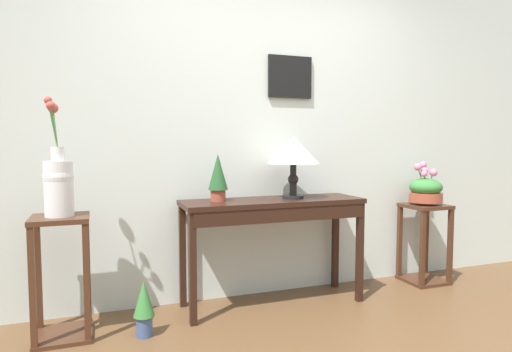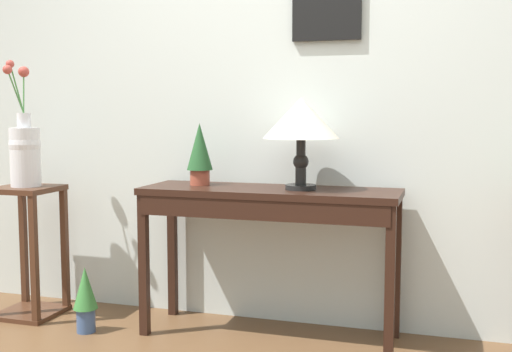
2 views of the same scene
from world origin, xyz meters
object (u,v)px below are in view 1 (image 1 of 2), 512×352
Objects in this scene: flower_vase_tall_left at (58,181)px; potted_plant_floor at (144,305)px; pedestal_stand_left at (62,277)px; pedestal_stand_right at (424,243)px; table_lamp at (293,152)px; planter_bowl_wide_right at (426,190)px; console_table at (274,214)px; potted_plant_on_console at (218,176)px.

flower_vase_tall_left is 1.98× the size of potted_plant_floor.
flower_vase_tall_left is (-0.00, -0.00, 0.59)m from pedestal_stand_left.
pedestal_stand_left is at bearing -177.78° from pedestal_stand_right.
table_lamp is 1.29× the size of potted_plant_floor.
table_lamp reaches higher than planter_bowl_wide_right.
pedestal_stand_right is (1.26, 0.03, -0.79)m from table_lamp.
table_lamp reaches higher than potted_plant_floor.
console_table is 1.45m from flower_vase_tall_left.
pedestal_stand_left is 2.88m from planter_bowl_wide_right.
pedestal_stand_left reaches higher than pedestal_stand_right.
console_table reaches higher than potted_plant_floor.
table_lamp is 0.59m from potted_plant_on_console.
flower_vase_tall_left reaches higher than pedestal_stand_right.
pedestal_stand_left is 2.84m from pedestal_stand_right.
pedestal_stand_right reaches higher than potted_plant_floor.
pedestal_stand_left is 2.07× the size of planter_bowl_wide_right.
pedestal_stand_right is 1.86× the size of planter_bowl_wide_right.
table_lamp is 1.27× the size of planter_bowl_wide_right.
pedestal_stand_left is at bearing 37.38° from flower_vase_tall_left.
table_lamp reaches higher than pedestal_stand_right.
table_lamp is at bearing 2.82° from flower_vase_tall_left.
potted_plant_floor is at bearing -153.35° from potted_plant_on_console.
potted_plant_on_console is 0.49× the size of pedestal_stand_right.
pedestal_stand_left is (-1.02, -0.12, -0.59)m from potted_plant_on_console.
table_lamp is 1.60m from flower_vase_tall_left.
planter_bowl_wide_right is at bearing 2.32° from console_table.
potted_plant_floor is at bearing -18.80° from flower_vase_tall_left.
console_table is at bearing 2.13° from pedestal_stand_left.
table_lamp is at bearing 2.80° from pedestal_stand_left.
planter_bowl_wide_right reaches higher than pedestal_stand_right.
planter_bowl_wide_right is (2.84, 0.11, -0.17)m from flower_vase_tall_left.
pedestal_stand_right is at bearing 6.50° from potted_plant_floor.
pedestal_stand_left is 0.53m from potted_plant_floor.
pedestal_stand_right is (1.42, 0.06, -0.34)m from console_table.
potted_plant_on_console is 0.98m from potted_plant_floor.
flower_vase_tall_left is 1.95× the size of planter_bowl_wide_right.
table_lamp is 1.39× the size of potted_plant_on_console.
pedestal_stand_right is 1.89× the size of potted_plant_floor.
flower_vase_tall_left is at bearing -177.18° from table_lamp.
pedestal_stand_right is at bearing 1.48° from table_lamp.
console_table is 0.48m from table_lamp.
potted_plant_on_console is 0.93× the size of potted_plant_floor.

